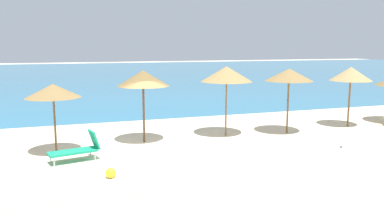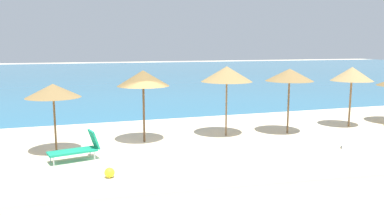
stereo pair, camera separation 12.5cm
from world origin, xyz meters
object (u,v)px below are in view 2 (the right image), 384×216
at_px(beach_umbrella_7, 352,74).
at_px(beach_umbrella_3, 53,91).
at_px(lounge_chair_0, 78,148).
at_px(cooler_box, 350,144).
at_px(beach_umbrella_6, 290,75).
at_px(beach_umbrella_5, 227,74).
at_px(beach_ball, 110,173).
at_px(beach_umbrella_4, 143,78).

bearing_deg(beach_umbrella_7, beach_umbrella_3, -177.59).
xyz_separation_m(lounge_chair_0, cooler_box, (9.70, -1.63, -0.23)).
bearing_deg(beach_umbrella_6, beach_umbrella_5, 170.81).
relative_size(beach_umbrella_3, beach_ball, 8.27).
bearing_deg(beach_umbrella_4, beach_umbrella_5, 0.21).
distance_m(beach_umbrella_5, cooler_box, 5.52).
distance_m(beach_umbrella_6, lounge_chair_0, 9.27).
xyz_separation_m(beach_umbrella_4, beach_umbrella_5, (3.55, 0.01, 0.09)).
xyz_separation_m(beach_umbrella_3, lounge_chair_0, (0.72, -1.16, -1.84)).
xyz_separation_m(beach_umbrella_4, beach_umbrella_6, (6.30, -0.43, 0.01)).
bearing_deg(beach_umbrella_3, beach_umbrella_7, 2.41).
bearing_deg(beach_ball, cooler_box, 2.92).
xyz_separation_m(beach_umbrella_7, beach_ball, (-11.68, -3.81, -2.35)).
height_order(beach_umbrella_5, beach_umbrella_6, beach_umbrella_5).
distance_m(beach_umbrella_4, beach_umbrella_6, 6.32).
bearing_deg(beach_umbrella_7, beach_umbrella_5, 179.06).
distance_m(beach_umbrella_3, beach_umbrella_5, 6.92).
relative_size(beach_umbrella_5, cooler_box, 6.17).
bearing_deg(beach_ball, beach_umbrella_3, 114.94).
distance_m(beach_umbrella_6, cooler_box, 3.92).
xyz_separation_m(beach_umbrella_4, lounge_chair_0, (-2.61, -1.81, -2.13)).
distance_m(lounge_chair_0, cooler_box, 9.84).
height_order(beach_umbrella_5, beach_umbrella_7, beach_umbrella_5).
distance_m(beach_umbrella_3, beach_umbrella_6, 9.63).
bearing_deg(beach_ball, lounge_chair_0, 110.82).
height_order(beach_umbrella_5, beach_ball, beach_umbrella_5).
height_order(beach_umbrella_7, cooler_box, beach_umbrella_7).
xyz_separation_m(beach_umbrella_6, cooler_box, (0.79, -3.01, -2.38)).
xyz_separation_m(beach_umbrella_5, beach_umbrella_7, (6.32, -0.10, -0.14)).
relative_size(beach_umbrella_7, cooler_box, 5.89).
distance_m(beach_umbrella_4, cooler_box, 8.23).
bearing_deg(lounge_chair_0, beach_umbrella_5, -86.55).
distance_m(beach_ball, cooler_box, 8.92).
distance_m(beach_umbrella_7, beach_ball, 12.51).
height_order(beach_ball, cooler_box, cooler_box).
xyz_separation_m(beach_umbrella_6, beach_umbrella_7, (3.57, 0.34, -0.07)).
bearing_deg(beach_umbrella_3, beach_umbrella_4, 10.99).
relative_size(beach_umbrella_6, beach_umbrella_7, 1.00).
bearing_deg(beach_umbrella_6, beach_ball, -156.86).
xyz_separation_m(beach_umbrella_7, lounge_chair_0, (-12.48, -1.72, -2.08)).
bearing_deg(cooler_box, beach_umbrella_3, 164.96).
distance_m(beach_umbrella_4, beach_umbrella_5, 3.55).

